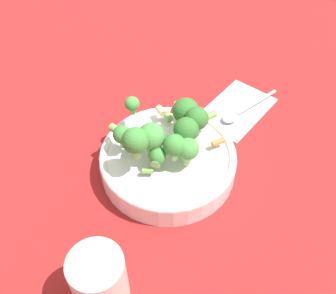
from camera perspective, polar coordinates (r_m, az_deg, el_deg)
ground_plane at (r=0.71m, az=0.00°, el=-3.25°), size 3.00×3.00×0.00m
bowl at (r=0.69m, az=0.00°, el=-1.94°), size 0.24×0.24×0.05m
pasta_salad at (r=0.64m, az=-0.00°, el=2.24°), size 0.18×0.18×0.09m
cup at (r=0.56m, az=-10.00°, el=-18.33°), size 0.08×0.08×0.10m
napkin at (r=0.83m, az=9.90°, el=5.47°), size 0.13×0.18×0.01m
spoon at (r=0.81m, az=10.46°, el=5.07°), size 0.07×0.15×0.01m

